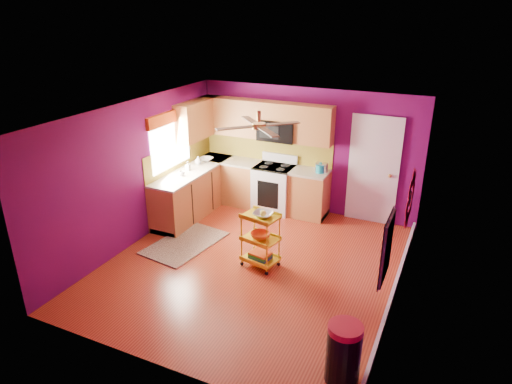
% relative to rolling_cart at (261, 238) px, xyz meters
% --- Properties ---
extents(ground, '(5.00, 5.00, 0.00)m').
position_rel_rolling_cart_xyz_m(ground, '(-0.12, -0.03, -0.52)').
color(ground, maroon).
rests_on(ground, ground).
extents(room_envelope, '(4.54, 5.04, 2.52)m').
position_rel_rolling_cart_xyz_m(room_envelope, '(-0.09, -0.03, 1.12)').
color(room_envelope, '#600B52').
rests_on(room_envelope, ground).
extents(lower_cabinets, '(2.81, 2.31, 0.94)m').
position_rel_rolling_cart_xyz_m(lower_cabinets, '(-1.46, 1.79, -0.08)').
color(lower_cabinets, '#975829').
rests_on(lower_cabinets, ground).
extents(electric_range, '(0.76, 0.66, 1.13)m').
position_rel_rolling_cart_xyz_m(electric_range, '(-0.67, 2.14, -0.03)').
color(electric_range, white).
rests_on(electric_range, ground).
extents(upper_cabinetry, '(2.80, 2.30, 1.26)m').
position_rel_rolling_cart_xyz_m(upper_cabinetry, '(-1.36, 2.14, 1.28)').
color(upper_cabinetry, '#975829').
rests_on(upper_cabinetry, ground).
extents(left_window, '(0.08, 1.35, 1.08)m').
position_rel_rolling_cart_xyz_m(left_window, '(-2.33, 1.02, 1.22)').
color(left_window, white).
rests_on(left_window, ground).
extents(panel_door, '(0.95, 0.11, 2.15)m').
position_rel_rolling_cart_xyz_m(panel_door, '(1.23, 2.44, 0.51)').
color(panel_door, white).
rests_on(panel_door, ground).
extents(right_wall_art, '(0.04, 2.74, 1.04)m').
position_rel_rolling_cart_xyz_m(right_wall_art, '(2.11, -0.37, 0.93)').
color(right_wall_art, black).
rests_on(right_wall_art, ground).
extents(ceiling_fan, '(1.01, 1.01, 0.26)m').
position_rel_rolling_cart_xyz_m(ceiling_fan, '(-0.12, 0.17, 1.77)').
color(ceiling_fan, '#BF8C3F').
rests_on(ceiling_fan, ground).
extents(shag_rug, '(1.10, 1.58, 0.02)m').
position_rel_rolling_cart_xyz_m(shag_rug, '(-1.52, 0.10, -0.50)').
color(shag_rug, black).
rests_on(shag_rug, ground).
extents(rolling_cart, '(0.62, 0.51, 1.00)m').
position_rel_rolling_cart_xyz_m(rolling_cart, '(0.00, 0.00, 0.00)').
color(rolling_cart, yellow).
rests_on(rolling_cart, ground).
extents(trash_can, '(0.50, 0.50, 0.74)m').
position_rel_rolling_cart_xyz_m(trash_can, '(1.84, -1.84, -0.14)').
color(trash_can, black).
rests_on(trash_can, ground).
extents(teal_kettle, '(0.18, 0.18, 0.21)m').
position_rel_rolling_cart_xyz_m(teal_kettle, '(0.27, 2.19, 0.51)').
color(teal_kettle, teal).
rests_on(teal_kettle, lower_cabinets).
extents(toaster, '(0.22, 0.15, 0.18)m').
position_rel_rolling_cart_xyz_m(toaster, '(0.28, 2.23, 0.51)').
color(toaster, beige).
rests_on(toaster, lower_cabinets).
extents(soap_bottle_a, '(0.08, 0.08, 0.18)m').
position_rel_rolling_cart_xyz_m(soap_bottle_a, '(-2.11, 1.21, 0.52)').
color(soap_bottle_a, '#EA3F72').
rests_on(soap_bottle_a, lower_cabinets).
extents(soap_bottle_b, '(0.13, 0.13, 0.17)m').
position_rel_rolling_cart_xyz_m(soap_bottle_b, '(-2.13, 1.62, 0.51)').
color(soap_bottle_b, white).
rests_on(soap_bottle_b, lower_cabinets).
extents(counter_dish, '(0.28, 0.28, 0.07)m').
position_rel_rolling_cart_xyz_m(counter_dish, '(-2.09, 1.87, 0.46)').
color(counter_dish, white).
rests_on(counter_dish, lower_cabinets).
extents(counter_cup, '(0.12, 0.12, 0.09)m').
position_rel_rolling_cart_xyz_m(counter_cup, '(-2.05, 0.90, 0.47)').
color(counter_cup, white).
rests_on(counter_cup, lower_cabinets).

